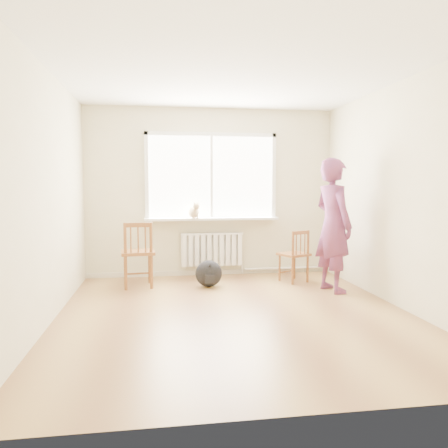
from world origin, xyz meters
name	(u,v)px	position (x,y,z in m)	size (l,w,h in m)	color
floor	(235,314)	(0.00, 0.00, 0.00)	(4.50, 4.50, 0.00)	#A67C44
ceiling	(236,71)	(0.00, 0.00, 2.70)	(4.50, 4.50, 0.00)	white
back_wall	(211,193)	(0.00, 2.25, 1.35)	(4.00, 0.01, 2.70)	beige
window	(211,173)	(0.00, 2.22, 1.66)	(2.12, 0.05, 1.42)	white
windowsill	(212,219)	(0.00, 2.14, 0.93)	(2.15, 0.22, 0.04)	white
radiator	(212,249)	(0.00, 2.16, 0.44)	(1.00, 0.12, 0.55)	white
heating_pipe	(286,268)	(1.25, 2.19, 0.08)	(0.04, 0.04, 1.40)	silver
baseboard	(212,272)	(0.00, 2.23, 0.04)	(4.00, 0.03, 0.08)	beige
chair_left	(138,255)	(-1.15, 1.49, 0.48)	(0.51, 0.49, 0.95)	brown
chair_right	(296,256)	(1.19, 1.49, 0.40)	(0.51, 0.50, 0.79)	brown
person	(333,225)	(1.53, 0.88, 0.92)	(0.67, 0.44, 1.84)	#AE3A62
cat	(194,211)	(-0.30, 2.05, 1.06)	(0.23, 0.39, 0.27)	beige
backpack	(209,273)	(-0.14, 1.39, 0.19)	(0.39, 0.29, 0.39)	black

